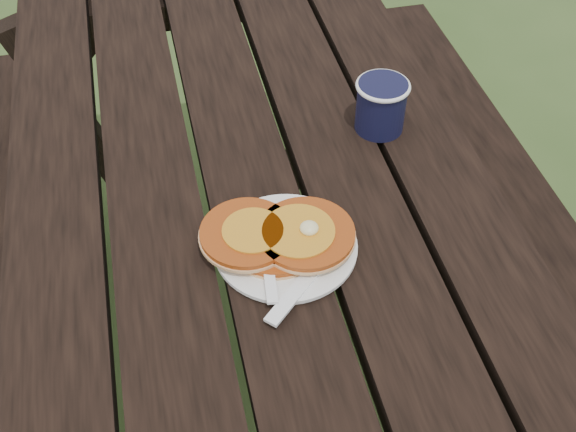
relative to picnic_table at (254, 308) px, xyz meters
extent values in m
plane|color=#33491F|center=(0.00, 0.00, -0.37)|extent=(60.00, 60.00, 0.00)
cube|color=black|center=(0.00, 0.00, 0.36)|extent=(0.75, 1.80, 0.04)
cube|color=black|center=(0.55, 0.00, 0.06)|extent=(0.25, 1.80, 0.04)
cylinder|color=white|center=(0.02, -0.19, 0.39)|extent=(0.20, 0.20, 0.01)
cylinder|color=#AE4713|center=(0.01, -0.18, 0.40)|extent=(0.14, 0.14, 0.01)
cylinder|color=#AE4713|center=(-0.03, -0.17, 0.41)|extent=(0.13, 0.13, 0.01)
cylinder|color=#AE4713|center=(0.05, -0.19, 0.41)|extent=(0.14, 0.14, 0.01)
cylinder|color=#BA771A|center=(0.04, -0.19, 0.42)|extent=(0.10, 0.10, 0.00)
ellipsoid|color=#F4E59E|center=(0.06, -0.19, 0.42)|extent=(0.03, 0.03, 0.02)
cube|color=white|center=(0.04, -0.26, 0.39)|extent=(0.14, 0.14, 0.00)
cylinder|color=black|center=(0.24, 0.04, 0.43)|extent=(0.08, 0.08, 0.09)
torus|color=white|center=(0.24, 0.04, 0.47)|extent=(0.09, 0.09, 0.01)
cylinder|color=black|center=(0.24, 0.04, 0.47)|extent=(0.07, 0.07, 0.01)
camera|label=1|loc=(-0.13, -0.86, 1.16)|focal=45.00mm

